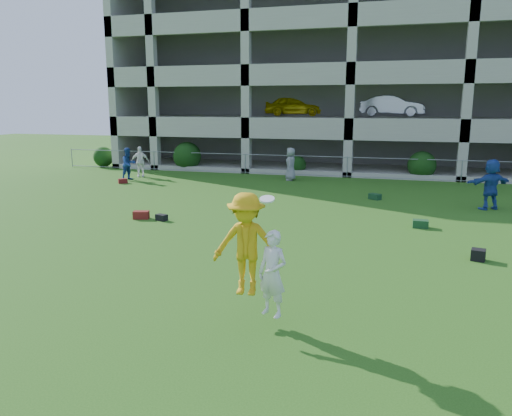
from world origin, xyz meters
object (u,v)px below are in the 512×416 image
(bystander_c, at_px, (291,164))
(bystander_d, at_px, (491,184))
(bystander_a, at_px, (129,164))
(crate_d, at_px, (478,255))
(frisbee_contest, at_px, (251,249))
(parking_garage, at_px, (363,76))
(bystander_b, at_px, (140,162))

(bystander_c, height_order, bystander_d, bystander_d)
(bystander_a, xyz_separation_m, bystander_c, (8.50, 2.31, 0.01))
(crate_d, bearing_deg, bystander_a, 147.86)
(bystander_a, height_order, frisbee_contest, frisbee_contest)
(crate_d, relative_size, parking_garage, 0.01)
(bystander_b, xyz_separation_m, parking_garage, (11.35, 11.60, 5.15))
(bystander_a, xyz_separation_m, bystander_d, (17.63, -3.03, 0.12))
(bystander_b, height_order, bystander_c, bystander_c)
(frisbee_contest, bearing_deg, bystander_d, 64.26)
(bystander_c, relative_size, bystander_d, 0.89)
(bystander_a, xyz_separation_m, frisbee_contest, (11.62, -15.50, 0.54))
(crate_d, bearing_deg, bystander_c, 121.89)
(parking_garage, bearing_deg, bystander_d, -68.40)
(bystander_d, distance_m, parking_garage, 17.82)
(bystander_a, distance_m, frisbee_contest, 19.38)
(crate_d, xyz_separation_m, parking_garage, (-4.97, 23.12, 5.86))
(bystander_b, bearing_deg, bystander_a, -112.40)
(parking_garage, bearing_deg, frisbee_contest, -89.43)
(bystander_c, height_order, crate_d, bystander_c)
(bystander_a, height_order, parking_garage, parking_garage)
(bystander_b, bearing_deg, bystander_c, -16.11)
(crate_d, xyz_separation_m, frisbee_contest, (-4.69, -5.25, 1.26))
(bystander_c, xyz_separation_m, parking_garage, (2.84, 10.56, 5.13))
(parking_garage, bearing_deg, crate_d, -77.85)
(crate_d, height_order, parking_garage, parking_garage)
(bystander_b, relative_size, crate_d, 4.92)
(bystander_b, distance_m, bystander_c, 8.58)
(bystander_d, xyz_separation_m, crate_d, (-1.32, -7.21, -0.84))
(bystander_a, height_order, crate_d, bystander_a)
(bystander_b, bearing_deg, parking_garage, 22.52)
(bystander_a, bearing_deg, frisbee_contest, -117.05)
(bystander_a, xyz_separation_m, parking_garage, (11.34, 12.87, 5.14))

